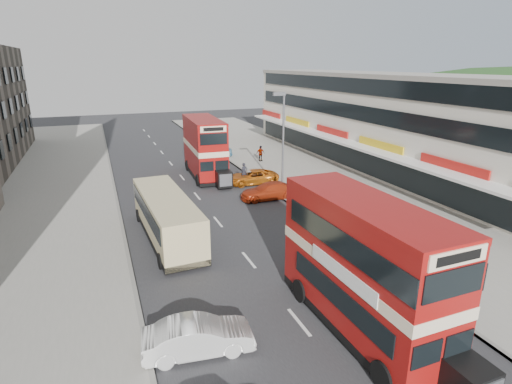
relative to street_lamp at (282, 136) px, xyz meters
name	(u,v)px	position (x,y,z in m)	size (l,w,h in m)	color
ground	(324,353)	(-6.52, -18.00, -4.78)	(160.00, 160.00, 0.00)	#28282B
road_surface	(197,196)	(-6.52, 2.00, -4.78)	(12.00, 90.00, 0.01)	#28282B
pavement_right	(327,180)	(5.48, 2.00, -4.71)	(12.00, 90.00, 0.15)	gray
pavement_left	(30,214)	(-18.52, 2.00, -4.71)	(12.00, 90.00, 0.15)	gray
kerb_left	(118,204)	(-12.62, 2.00, -4.71)	(0.20, 90.00, 0.16)	gray
kerb_right	(267,187)	(-0.42, 2.00, -4.71)	(0.20, 90.00, 0.16)	gray
commercial_row	(389,122)	(13.42, 4.00, -0.09)	(9.90, 46.20, 9.30)	beige
street_lamp	(282,136)	(0.00, 0.00, 0.00)	(1.00, 0.20, 8.12)	slate
bus_main	(364,267)	(-4.43, -17.19, -2.04)	(2.76, 9.48, 5.21)	black
bus_second	(205,147)	(-4.34, 7.66, -2.03)	(3.05, 9.63, 5.24)	black
coach	(167,216)	(-10.12, -5.56, -3.29)	(2.90, 9.67, 2.53)	black
car_left_front	(198,337)	(-10.82, -16.29, -4.11)	(1.42, 4.07, 1.34)	silver
car_right_a	(269,191)	(-1.42, -0.73, -4.13)	(1.83, 4.50, 1.31)	#AA2D11
car_right_b	(253,177)	(-1.11, 3.65, -4.16)	(2.08, 4.51, 1.25)	#C76313
car_right_c	(214,152)	(-1.55, 14.72, -4.10)	(1.63, 4.04, 1.38)	#5C98B8
pedestrian_near	(315,193)	(1.16, -3.49, -3.79)	(0.62, 0.42, 1.69)	gray
pedestrian_far	(260,153)	(2.59, 11.01, -3.81)	(0.97, 0.40, 1.65)	gray
cyclist	(244,177)	(-1.85, 3.75, -4.15)	(0.59, 1.66, 1.93)	gray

